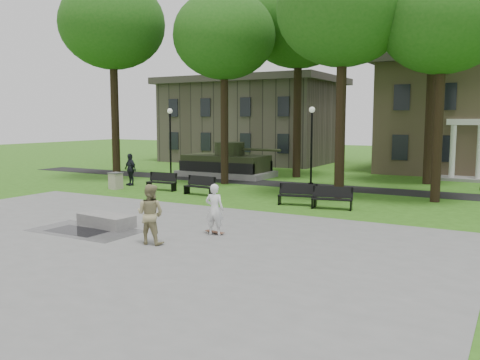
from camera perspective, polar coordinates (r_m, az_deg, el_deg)
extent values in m
plane|color=#2E5C15|center=(20.47, -6.02, -4.45)|extent=(120.00, 120.00, 0.00)
cube|color=gray|center=(16.73, -16.00, -7.22)|extent=(22.00, 16.00, 0.02)
cube|color=black|center=(30.92, 6.88, -0.61)|extent=(44.00, 2.60, 0.01)
cube|color=#4C443D|center=(48.48, 1.39, 6.40)|extent=(15.00, 10.00, 7.20)
cylinder|color=black|center=(34.66, -13.86, 7.46)|extent=(0.52, 0.52, 8.96)
ellipsoid|color=#1D5413|center=(35.18, -14.14, 16.62)|extent=(6.80, 6.80, 5.78)
cylinder|color=black|center=(31.33, -1.76, 6.86)|extent=(0.48, 0.48, 8.00)
ellipsoid|color=#1D5413|center=(31.73, -1.79, 15.93)|extent=(6.20, 6.20, 5.27)
cylinder|color=black|center=(26.17, 11.23, 7.08)|extent=(0.50, 0.50, 8.32)
ellipsoid|color=#1D5413|center=(26.71, 11.50, 18.31)|extent=(6.60, 6.60, 5.61)
cylinder|color=black|center=(26.14, 21.38, 6.04)|extent=(0.46, 0.46, 7.68)
ellipsoid|color=#1D5413|center=(26.54, 21.85, 16.45)|extent=(6.00, 6.00, 5.10)
cylinder|color=black|center=(35.13, 6.45, 7.87)|extent=(0.54, 0.54, 9.28)
ellipsoid|color=#1D5413|center=(35.71, 6.58, 17.21)|extent=(7.20, 7.20, 6.12)
cylinder|color=black|center=(33.28, 20.51, 6.99)|extent=(0.50, 0.50, 8.64)
ellipsoid|color=#1D5413|center=(33.76, 20.91, 16.18)|extent=(6.40, 6.40, 5.44)
cylinder|color=black|center=(35.95, -7.82, 3.93)|extent=(0.12, 0.12, 4.40)
sphere|color=silver|center=(35.91, -7.88, 7.68)|extent=(0.36, 0.36, 0.36)
cylinder|color=black|center=(36.12, -7.77, 0.57)|extent=(0.32, 0.32, 0.16)
cylinder|color=black|center=(30.81, 8.02, 3.45)|extent=(0.12, 0.12, 4.40)
sphere|color=silver|center=(30.76, 8.09, 7.82)|extent=(0.36, 0.36, 0.36)
cylinder|color=black|center=(31.01, 7.95, -0.46)|extent=(0.32, 0.32, 0.16)
cube|color=gray|center=(35.57, -1.60, 0.73)|extent=(6.50, 3.40, 0.40)
cube|color=#262C17|center=(35.50, -1.61, 1.94)|extent=(5.80, 2.80, 1.10)
cube|color=black|center=(34.37, -2.76, 1.43)|extent=(5.80, 0.35, 0.70)
cube|color=black|center=(36.68, -0.53, 1.78)|extent=(5.80, 0.35, 0.70)
cylinder|color=#262C17|center=(35.27, -1.19, 3.53)|extent=(2.10, 2.10, 0.90)
cylinder|color=#262C17|center=(34.17, 2.14, 3.42)|extent=(3.20, 0.18, 0.18)
cube|color=black|center=(19.15, -17.79, -5.47)|extent=(2.20, 1.20, 0.00)
cube|color=gray|center=(19.61, -14.78, -4.41)|extent=(2.29, 1.23, 0.45)
cube|color=brown|center=(17.86, -2.85, -5.92)|extent=(0.80, 0.34, 0.07)
imported|color=white|center=(17.50, -2.87, -3.32)|extent=(0.72, 0.54, 1.79)
imported|color=tan|center=(16.48, -10.04, -3.79)|extent=(1.03, 0.85, 1.93)
imported|color=black|center=(31.35, -12.22, 1.16)|extent=(1.23, 0.79, 1.94)
cube|color=black|center=(28.87, -8.84, -0.28)|extent=(1.82, 0.51, 0.05)
cube|color=black|center=(29.01, -8.58, 0.35)|extent=(1.80, 0.22, 0.50)
cube|color=black|center=(29.43, -10.13, -0.61)|extent=(0.08, 0.45, 0.45)
cube|color=black|center=(28.39, -7.47, -0.84)|extent=(0.08, 0.45, 0.45)
cube|color=black|center=(26.84, -4.61, -0.76)|extent=(1.83, 0.61, 0.05)
cube|color=black|center=(26.98, -4.35, -0.07)|extent=(1.81, 0.31, 0.50)
cube|color=black|center=(27.35, -6.08, -1.11)|extent=(0.10, 0.45, 0.45)
cube|color=black|center=(26.41, -3.07, -1.36)|extent=(0.10, 0.45, 0.45)
cube|color=black|center=(23.75, 6.48, -1.78)|extent=(1.85, 0.81, 0.05)
cube|color=black|center=(23.90, 6.69, -1.00)|extent=(1.79, 0.52, 0.50)
cube|color=black|center=(24.12, 4.60, -2.17)|extent=(0.15, 0.45, 0.45)
cube|color=black|center=(23.47, 8.38, -2.47)|extent=(0.15, 0.45, 0.45)
cube|color=black|center=(22.95, 10.28, -2.15)|extent=(1.85, 0.78, 0.05)
cube|color=black|center=(23.11, 10.47, -1.34)|extent=(1.80, 0.48, 0.50)
cube|color=black|center=(23.27, 8.28, -2.55)|extent=(0.14, 0.45, 0.45)
cube|color=black|center=(22.73, 12.30, -2.86)|extent=(0.14, 0.45, 0.45)
cube|color=#BDB19B|center=(29.96, -13.78, -0.14)|extent=(0.64, 0.64, 0.90)
cube|color=#4C4C4C|center=(29.91, -13.81, 0.77)|extent=(0.71, 0.71, 0.06)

